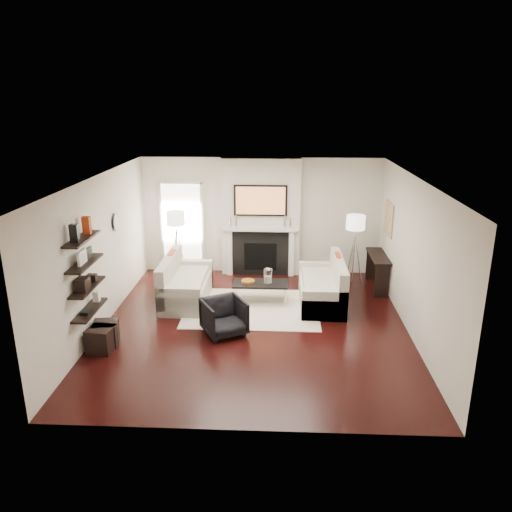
{
  "coord_description": "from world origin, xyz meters",
  "views": [
    {
      "loc": [
        0.43,
        -8.28,
        4.0
      ],
      "look_at": [
        0.0,
        0.6,
        1.15
      ],
      "focal_mm": 35.0,
      "sensor_mm": 36.0,
      "label": 1
    }
  ],
  "objects_px": {
    "loveseat_left_base": "(187,291)",
    "coffee_table": "(260,284)",
    "armchair": "(224,315)",
    "ottoman_near": "(106,333)",
    "lamp_left_shade": "(176,218)",
    "lamp_right_shade": "(356,222)",
    "loveseat_right_base": "(321,293)"
  },
  "relations": [
    {
      "from": "lamp_left_shade",
      "to": "ottoman_near",
      "type": "relative_size",
      "value": 1.0
    },
    {
      "from": "coffee_table",
      "to": "loveseat_right_base",
      "type": "bearing_deg",
      "value": 0.16
    },
    {
      "from": "loveseat_left_base",
      "to": "lamp_left_shade",
      "type": "height_order",
      "value": "lamp_left_shade"
    },
    {
      "from": "loveseat_left_base",
      "to": "coffee_table",
      "type": "distance_m",
      "value": 1.52
    },
    {
      "from": "coffee_table",
      "to": "armchair",
      "type": "xyz_separation_m",
      "value": [
        -0.58,
        -1.46,
        -0.05
      ]
    },
    {
      "from": "armchair",
      "to": "lamp_right_shade",
      "type": "relative_size",
      "value": 1.76
    },
    {
      "from": "loveseat_left_base",
      "to": "lamp_left_shade",
      "type": "xyz_separation_m",
      "value": [
        -0.4,
        1.16,
        1.24
      ]
    },
    {
      "from": "ottoman_near",
      "to": "lamp_right_shade",
      "type": "bearing_deg",
      "value": 32.92
    },
    {
      "from": "loveseat_right_base",
      "to": "lamp_left_shade",
      "type": "bearing_deg",
      "value": 159.51
    },
    {
      "from": "coffee_table",
      "to": "lamp_left_shade",
      "type": "relative_size",
      "value": 2.75
    },
    {
      "from": "lamp_right_shade",
      "to": "lamp_left_shade",
      "type": "bearing_deg",
      "value": 177.14
    },
    {
      "from": "loveseat_left_base",
      "to": "lamp_right_shade",
      "type": "distance_m",
      "value": 3.83
    },
    {
      "from": "armchair",
      "to": "ottoman_near",
      "type": "distance_m",
      "value": 2.02
    },
    {
      "from": "armchair",
      "to": "lamp_left_shade",
      "type": "xyz_separation_m",
      "value": [
        -1.33,
        2.63,
        1.1
      ]
    },
    {
      "from": "lamp_right_shade",
      "to": "armchair",
      "type": "bearing_deg",
      "value": -136.43
    },
    {
      "from": "loveseat_right_base",
      "to": "lamp_right_shade",
      "type": "relative_size",
      "value": 4.5
    },
    {
      "from": "coffee_table",
      "to": "loveseat_left_base",
      "type": "bearing_deg",
      "value": 179.24
    },
    {
      "from": "lamp_right_shade",
      "to": "loveseat_right_base",
      "type": "bearing_deg",
      "value": -127.8
    },
    {
      "from": "lamp_left_shade",
      "to": "coffee_table",
      "type": "bearing_deg",
      "value": -31.59
    },
    {
      "from": "loveseat_right_base",
      "to": "coffee_table",
      "type": "xyz_separation_m",
      "value": [
        -1.23,
        -0.0,
        0.19
      ]
    },
    {
      "from": "coffee_table",
      "to": "armchair",
      "type": "distance_m",
      "value": 1.57
    },
    {
      "from": "lamp_right_shade",
      "to": "ottoman_near",
      "type": "bearing_deg",
      "value": -147.08
    },
    {
      "from": "armchair",
      "to": "ottoman_near",
      "type": "relative_size",
      "value": 1.76
    },
    {
      "from": "lamp_left_shade",
      "to": "lamp_right_shade",
      "type": "height_order",
      "value": "same"
    },
    {
      "from": "coffee_table",
      "to": "armchair",
      "type": "bearing_deg",
      "value": -111.69
    },
    {
      "from": "coffee_table",
      "to": "lamp_left_shade",
      "type": "distance_m",
      "value": 2.48
    },
    {
      "from": "loveseat_right_base",
      "to": "armchair",
      "type": "height_order",
      "value": "armchair"
    },
    {
      "from": "ottoman_near",
      "to": "loveseat_right_base",
      "type": "bearing_deg",
      "value": 27.37
    },
    {
      "from": "loveseat_right_base",
      "to": "lamp_left_shade",
      "type": "height_order",
      "value": "lamp_left_shade"
    },
    {
      "from": "lamp_right_shade",
      "to": "ottoman_near",
      "type": "height_order",
      "value": "lamp_right_shade"
    },
    {
      "from": "armchair",
      "to": "lamp_left_shade",
      "type": "bearing_deg",
      "value": 88.17
    },
    {
      "from": "loveseat_left_base",
      "to": "armchair",
      "type": "distance_m",
      "value": 1.75
    }
  ]
}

